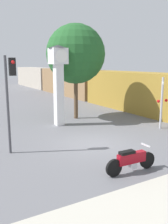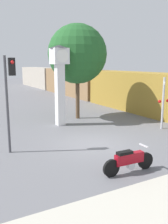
{
  "view_description": "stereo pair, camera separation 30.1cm",
  "coord_description": "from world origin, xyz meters",
  "px_view_note": "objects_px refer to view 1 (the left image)",
  "views": [
    {
      "loc": [
        -6.8,
        -10.67,
        4.19
      ],
      "look_at": [
        -0.1,
        0.82,
        1.57
      ],
      "focal_mm": 40.0,
      "sensor_mm": 36.0,
      "label": 1
    },
    {
      "loc": [
        -6.54,
        -10.82,
        4.19
      ],
      "look_at": [
        -0.1,
        0.82,
        1.57
      ],
      "focal_mm": 40.0,
      "sensor_mm": 36.0,
      "label": 2
    }
  ],
  "objects_px": {
    "traffic_light": "(10,87)",
    "street_tree": "(76,54)",
    "clock_tower": "(58,73)",
    "railroad_crossing_signal": "(162,101)",
    "freight_train": "(70,82)",
    "motorcycle": "(131,160)"
  },
  "relations": [
    {
      "from": "motorcycle",
      "to": "street_tree",
      "type": "bearing_deg",
      "value": 76.11
    },
    {
      "from": "traffic_light",
      "to": "clock_tower",
      "type": "bearing_deg",
      "value": 42.48
    },
    {
      "from": "clock_tower",
      "to": "freight_train",
      "type": "distance_m",
      "value": 16.96
    },
    {
      "from": "motorcycle",
      "to": "railroad_crossing_signal",
      "type": "xyz_separation_m",
      "value": [
        6.08,
        4.17,
        1.33
      ]
    },
    {
      "from": "traffic_light",
      "to": "street_tree",
      "type": "relative_size",
      "value": 0.64
    },
    {
      "from": "clock_tower",
      "to": "freight_train",
      "type": "bearing_deg",
      "value": 60.58
    },
    {
      "from": "clock_tower",
      "to": "street_tree",
      "type": "xyz_separation_m",
      "value": [
        2.02,
        1.31,
        1.32
      ]
    },
    {
      "from": "freight_train",
      "to": "railroad_crossing_signal",
      "type": "xyz_separation_m",
      "value": [
        -2.96,
        -18.82,
        0.12
      ]
    },
    {
      "from": "motorcycle",
      "to": "freight_train",
      "type": "distance_m",
      "value": 24.73
    },
    {
      "from": "traffic_light",
      "to": "street_tree",
      "type": "height_order",
      "value": "street_tree"
    },
    {
      "from": "traffic_light",
      "to": "railroad_crossing_signal",
      "type": "relative_size",
      "value": 1.37
    },
    {
      "from": "freight_train",
      "to": "railroad_crossing_signal",
      "type": "distance_m",
      "value": 19.05
    },
    {
      "from": "freight_train",
      "to": "motorcycle",
      "type": "bearing_deg",
      "value": -111.46
    },
    {
      "from": "clock_tower",
      "to": "street_tree",
      "type": "height_order",
      "value": "street_tree"
    },
    {
      "from": "clock_tower",
      "to": "railroad_crossing_signal",
      "type": "xyz_separation_m",
      "value": [
        5.33,
        -4.14,
        -1.7
      ]
    },
    {
      "from": "freight_train",
      "to": "railroad_crossing_signal",
      "type": "height_order",
      "value": "freight_train"
    },
    {
      "from": "motorcycle",
      "to": "railroad_crossing_signal",
      "type": "bearing_deg",
      "value": 36.64
    },
    {
      "from": "clock_tower",
      "to": "railroad_crossing_signal",
      "type": "relative_size",
      "value": 1.61
    },
    {
      "from": "railroad_crossing_signal",
      "to": "freight_train",
      "type": "bearing_deg",
      "value": 81.07
    },
    {
      "from": "freight_train",
      "to": "traffic_light",
      "type": "bearing_deg",
      "value": -123.92
    },
    {
      "from": "street_tree",
      "to": "railroad_crossing_signal",
      "type": "bearing_deg",
      "value": -58.72
    },
    {
      "from": "freight_train",
      "to": "traffic_light",
      "type": "xyz_separation_m",
      "value": [
        -12.43,
        -18.48,
        1.4
      ]
    }
  ]
}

